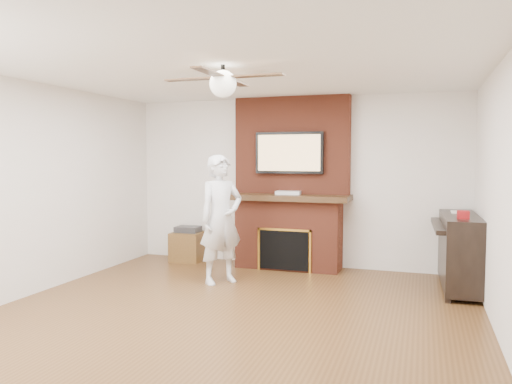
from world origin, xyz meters
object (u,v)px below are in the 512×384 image
(fireplace, at_px, (290,200))
(piano, at_px, (459,250))
(person, at_px, (221,219))
(side_table, at_px, (188,245))

(fireplace, height_order, piano, fireplace)
(person, height_order, piano, person)
(fireplace, height_order, person, fireplace)
(side_table, height_order, piano, piano)
(person, bearing_deg, piano, -39.73)
(side_table, bearing_deg, person, -49.69)
(fireplace, distance_m, side_table, 1.78)
(side_table, relative_size, piano, 0.38)
(fireplace, xyz_separation_m, person, (-0.60, -1.17, -0.17))
(piano, bearing_deg, side_table, 171.21)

